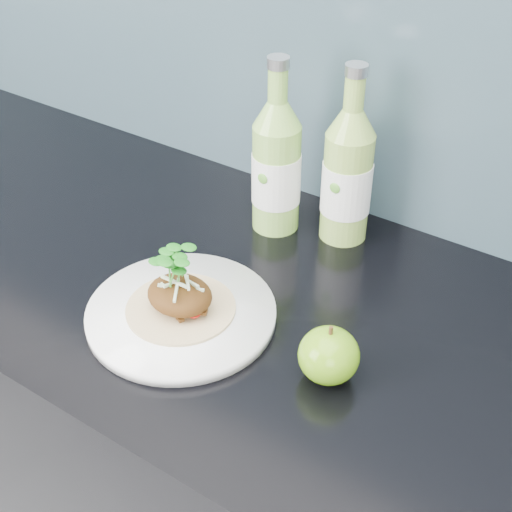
{
  "coord_description": "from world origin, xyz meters",
  "views": [
    {
      "loc": [
        0.37,
        1.06,
        1.53
      ],
      "look_at": [
        -0.03,
        1.66,
        1.0
      ],
      "focal_mm": 50.0,
      "sensor_mm": 36.0,
      "label": 1
    }
  ],
  "objects_px": {
    "green_apple": "(329,355)",
    "cider_bottle_left": "(276,167)",
    "cider_bottle_right": "(347,176)",
    "dinner_plate": "(181,314)"
  },
  "relations": [
    {
      "from": "dinner_plate",
      "to": "cider_bottle_right",
      "type": "relative_size",
      "value": 0.94
    },
    {
      "from": "cider_bottle_left",
      "to": "cider_bottle_right",
      "type": "xyz_separation_m",
      "value": [
        0.1,
        0.04,
        0.0
      ]
    },
    {
      "from": "cider_bottle_left",
      "to": "cider_bottle_right",
      "type": "relative_size",
      "value": 1.0
    },
    {
      "from": "green_apple",
      "to": "cider_bottle_right",
      "type": "xyz_separation_m",
      "value": [
        -0.13,
        0.28,
        0.07
      ]
    },
    {
      "from": "cider_bottle_right",
      "to": "cider_bottle_left",
      "type": "bearing_deg",
      "value": -138.98
    },
    {
      "from": "green_apple",
      "to": "cider_bottle_right",
      "type": "distance_m",
      "value": 0.32
    },
    {
      "from": "dinner_plate",
      "to": "cider_bottle_left",
      "type": "relative_size",
      "value": 0.94
    },
    {
      "from": "green_apple",
      "to": "cider_bottle_left",
      "type": "bearing_deg",
      "value": 133.62
    },
    {
      "from": "dinner_plate",
      "to": "green_apple",
      "type": "height_order",
      "value": "green_apple"
    },
    {
      "from": "dinner_plate",
      "to": "cider_bottle_left",
      "type": "bearing_deg",
      "value": 94.07
    }
  ]
}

